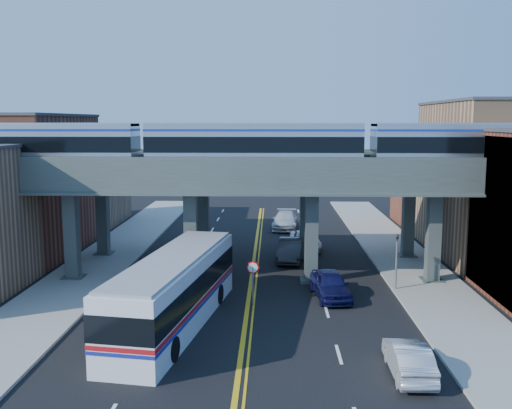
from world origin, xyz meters
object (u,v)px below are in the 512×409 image
car_lane_d (285,220)px  traffic_signal (397,255)px  stop_sign (253,276)px  car_lane_b (290,250)px  car_parked_curb (409,359)px  car_lane_c (305,241)px  car_lane_a (330,285)px  transit_train (254,145)px  transit_bus (174,291)px

car_lane_d → traffic_signal: bearing=-67.9°
car_lane_d → stop_sign: bearing=-91.0°
car_lane_b → car_parked_curb: (4.37, -19.79, -0.12)m
traffic_signal → car_lane_b: bearing=129.5°
car_lane_c → stop_sign: bearing=-104.6°
car_lane_a → transit_train: bearing=136.7°
car_parked_curb → car_lane_a: bearing=-77.3°
transit_bus → car_lane_d: bearing=-4.2°
transit_bus → car_lane_c: (7.85, 18.06, -1.09)m
traffic_signal → car_lane_c: (-5.03, 11.64, -1.56)m
traffic_signal → stop_sign: bearing=-161.4°
traffic_signal → car_parked_curb: 12.31m
traffic_signal → car_parked_curb: traffic_signal is taller
car_lane_a → car_lane_b: size_ratio=0.95×
transit_bus → car_lane_a: transit_bus is taller
stop_sign → car_lane_a: bearing=18.1°
car_lane_a → car_lane_d: size_ratio=0.84×
transit_train → car_lane_c: transit_train is taller
car_lane_b → transit_bus: bearing=-107.9°
traffic_signal → transit_bus: traffic_signal is taller
car_parked_curb → transit_bus: bearing=-26.6°
stop_sign → car_lane_c: 15.17m
transit_train → car_lane_d: bearing=82.5°
car_lane_d → transit_train: bearing=-92.8°
car_lane_a → car_parked_curb: (2.24, -10.56, -0.10)m
traffic_signal → car_lane_d: size_ratio=0.71×
transit_train → car_parked_curb: (6.99, -14.04, -8.38)m
traffic_signal → car_lane_b: 10.15m
traffic_signal → transit_bus: size_ratio=0.29×
car_lane_b → car_lane_d: size_ratio=0.88×
car_lane_d → car_parked_curb: 33.20m
car_lane_a → car_lane_c: (-0.77, 13.12, -0.08)m
stop_sign → car_parked_curb: stop_sign is taller
car_lane_a → car_lane_c: size_ratio=0.91×
car_parked_curb → transit_train: bearing=-62.9°
car_lane_a → car_parked_curb: bearing=-85.0°
transit_bus → transit_train: bearing=-15.8°
car_lane_a → car_lane_b: car_lane_b is taller
transit_bus → car_parked_curb: transit_bus is taller
transit_train → car_lane_d: 20.73m
transit_train → traffic_signal: transit_train is taller
traffic_signal → car_lane_c: bearing=113.4°
car_lane_b → car_lane_c: (1.36, 3.89, -0.10)m
transit_bus → car_parked_curb: 12.29m
transit_train → transit_bus: transit_train is taller
transit_train → traffic_signal: bearing=-12.5°
traffic_signal → car_lane_b: size_ratio=0.81×
car_lane_a → car_parked_curb: size_ratio=1.11×
traffic_signal → car_parked_curb: (-2.02, -12.04, -1.58)m
transit_train → stop_sign: 8.88m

